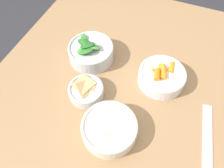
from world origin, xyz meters
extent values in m
cube|color=#99724C|center=(0.00, 0.00, 0.76)|extent=(1.28, 0.83, 0.03)
cube|color=olive|center=(-0.58, -0.36, 0.37)|extent=(0.06, 0.06, 0.75)
cube|color=olive|center=(-0.58, 0.36, 0.37)|extent=(0.06, 0.06, 0.75)
cylinder|color=white|center=(-0.18, 0.15, 0.80)|extent=(0.16, 0.16, 0.05)
torus|color=white|center=(-0.18, 0.15, 0.82)|extent=(0.16, 0.16, 0.01)
cylinder|color=orange|center=(-0.17, 0.13, 0.81)|extent=(0.04, 0.06, 0.02)
cylinder|color=orange|center=(-0.21, 0.16, 0.81)|extent=(0.05, 0.03, 0.02)
cylinder|color=orange|center=(-0.19, 0.15, 0.81)|extent=(0.03, 0.06, 0.02)
cylinder|color=orange|center=(-0.18, 0.14, 0.81)|extent=(0.06, 0.03, 0.02)
cylinder|color=orange|center=(-0.21, 0.17, 0.81)|extent=(0.05, 0.03, 0.02)
cylinder|color=orange|center=(-0.18, 0.15, 0.82)|extent=(0.06, 0.03, 0.02)
cylinder|color=orange|center=(-0.16, 0.13, 0.83)|extent=(0.04, 0.03, 0.02)
cylinder|color=silver|center=(-0.18, -0.12, 0.80)|extent=(0.16, 0.16, 0.05)
torus|color=silver|center=(-0.18, -0.12, 0.83)|extent=(0.16, 0.16, 0.01)
ellipsoid|color=#4C933D|center=(-0.18, -0.10, 0.84)|extent=(0.04, 0.05, 0.03)
ellipsoid|color=#2D7028|center=(-0.21, -0.16, 0.82)|extent=(0.05, 0.05, 0.04)
ellipsoid|color=#235B23|center=(-0.17, -0.12, 0.84)|extent=(0.05, 0.06, 0.03)
ellipsoid|color=#2D7028|center=(-0.15, -0.12, 0.84)|extent=(0.05, 0.06, 0.04)
ellipsoid|color=#2D7028|center=(-0.18, -0.13, 0.84)|extent=(0.05, 0.06, 0.03)
ellipsoid|color=#235B23|center=(-0.19, -0.16, 0.83)|extent=(0.03, 0.05, 0.03)
ellipsoid|color=#4C933D|center=(-0.16, -0.14, 0.83)|extent=(0.05, 0.04, 0.03)
cylinder|color=silver|center=(0.06, 0.05, 0.80)|extent=(0.16, 0.16, 0.05)
torus|color=silver|center=(0.06, 0.05, 0.82)|extent=(0.16, 0.16, 0.01)
cylinder|color=#936042|center=(0.06, 0.05, 0.79)|extent=(0.14, 0.14, 0.03)
ellipsoid|color=#8E5B3D|center=(0.06, 0.08, 0.81)|extent=(0.01, 0.01, 0.01)
ellipsoid|color=#8E5B3D|center=(0.02, 0.06, 0.81)|extent=(0.01, 0.01, 0.01)
ellipsoid|color=#A36B4C|center=(0.10, 0.08, 0.81)|extent=(0.01, 0.01, 0.01)
ellipsoid|color=#AD7551|center=(0.09, 0.00, 0.81)|extent=(0.01, 0.01, 0.01)
ellipsoid|color=#AD7551|center=(0.10, 0.11, 0.81)|extent=(0.01, 0.01, 0.01)
ellipsoid|color=#A36B4C|center=(0.09, 0.10, 0.81)|extent=(0.01, 0.01, 0.01)
ellipsoid|color=#8E5B3D|center=(0.04, -0.01, 0.81)|extent=(0.01, 0.01, 0.01)
ellipsoid|color=#A36B4C|center=(0.04, 0.04, 0.81)|extent=(0.01, 0.01, 0.01)
ellipsoid|color=#A36B4C|center=(0.07, 0.01, 0.81)|extent=(0.01, 0.01, 0.01)
ellipsoid|color=#8E5B3D|center=(0.00, 0.07, 0.81)|extent=(0.01, 0.01, 0.01)
ellipsoid|color=#8E5B3D|center=(0.05, 0.06, 0.81)|extent=(0.01, 0.01, 0.01)
ellipsoid|color=#AD7551|center=(0.01, 0.05, 0.81)|extent=(0.01, 0.01, 0.01)
ellipsoid|color=#A36B4C|center=(0.12, 0.09, 0.81)|extent=(0.01, 0.01, 0.01)
ellipsoid|color=#A36B4C|center=(0.07, 0.02, 0.81)|extent=(0.01, 0.01, 0.01)
cylinder|color=beige|center=(0.08, 0.06, 0.82)|extent=(0.03, 0.03, 0.01)
cylinder|color=#E0A88E|center=(0.12, 0.07, 0.81)|extent=(0.03, 0.03, 0.01)
cylinder|color=beige|center=(0.04, 0.02, 0.82)|extent=(0.03, 0.03, 0.01)
cylinder|color=silver|center=(-0.03, -0.07, 0.79)|extent=(0.11, 0.11, 0.03)
torus|color=silver|center=(-0.03, -0.07, 0.81)|extent=(0.11, 0.11, 0.01)
cube|color=tan|center=(-0.02, -0.07, 0.80)|extent=(0.06, 0.06, 0.02)
cube|color=tan|center=(-0.04, -0.06, 0.80)|extent=(0.07, 0.06, 0.02)
cube|color=tan|center=(-0.05, -0.06, 0.80)|extent=(0.05, 0.05, 0.02)
cube|color=tan|center=(-0.04, -0.06, 0.81)|extent=(0.05, 0.05, 0.01)
cube|color=tan|center=(-0.03, -0.06, 0.81)|extent=(0.07, 0.07, 0.03)
cube|color=tan|center=(-0.04, -0.08, 0.81)|extent=(0.07, 0.07, 0.01)
cube|color=#EFB7C6|center=(0.02, 0.33, 0.78)|extent=(0.32, 0.07, 0.00)
camera|label=1|loc=(0.28, 0.15, 1.39)|focal=35.00mm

